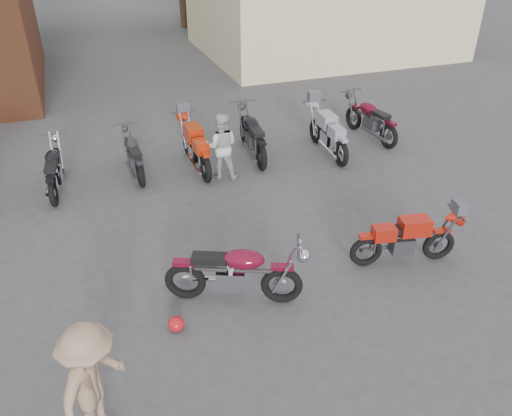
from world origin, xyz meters
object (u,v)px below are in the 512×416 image
object	(u,v)px
row_bike_7	(370,117)
row_bike_6	(328,131)
row_bike_3	(133,153)
sportbike	(407,237)
helmet	(176,324)
person_light	(222,146)
person_tan	(94,386)
vintage_motorcycle	(236,269)
row_bike_5	(252,132)
row_bike_4	(195,144)
row_bike_2	(54,167)

from	to	relation	value
row_bike_7	row_bike_6	bearing A→B (deg)	101.26
row_bike_3	row_bike_7	world-z (taller)	row_bike_7
row_bike_3	sportbike	bearing A→B (deg)	-145.16
sportbike	helmet	distance (m)	4.09
helmet	row_bike_7	xyz separation A→B (m)	(6.43, 5.35, 0.48)
person_light	person_tan	distance (m)	6.69
sportbike	person_tan	bearing A→B (deg)	-150.52
vintage_motorcycle	row_bike_5	size ratio (longest dim) A/B	0.96
vintage_motorcycle	row_bike_4	xyz separation A→B (m)	(0.58, 4.84, 0.01)
row_bike_2	row_bike_5	xyz separation A→B (m)	(4.61, 0.21, 0.07)
helmet	person_tan	world-z (taller)	person_tan
row_bike_7	row_bike_3	bearing A→B (deg)	83.19
person_light	row_bike_4	bearing A→B (deg)	-35.29
vintage_motorcycle	row_bike_7	world-z (taller)	vintage_motorcycle
sportbike	person_light	size ratio (longest dim) A/B	1.19
row_bike_2	row_bike_5	bearing A→B (deg)	-81.70
row_bike_6	row_bike_4	bearing A→B (deg)	87.16
row_bike_4	row_bike_5	distance (m)	1.49
vintage_motorcycle	row_bike_5	bearing A→B (deg)	91.45
row_bike_2	person_light	bearing A→B (deg)	-94.53
sportbike	row_bike_3	size ratio (longest dim) A/B	0.99
sportbike	row_bike_3	xyz separation A→B (m)	(-3.86, 5.05, 0.01)
vintage_motorcycle	row_bike_2	world-z (taller)	vintage_motorcycle
row_bike_6	row_bike_7	size ratio (longest dim) A/B	1.01
sportbike	row_bike_7	distance (m)	5.60
row_bike_4	vintage_motorcycle	bearing A→B (deg)	171.48
row_bike_3	row_bike_6	distance (m)	4.74
sportbike	person_light	xyz separation A→B (m)	(-2.00, 4.21, 0.24)
sportbike	row_bike_5	world-z (taller)	row_bike_5
row_bike_5	vintage_motorcycle	bearing A→B (deg)	162.44
helmet	row_bike_2	bearing A→B (deg)	106.47
sportbike	person_tan	distance (m)	5.47
vintage_motorcycle	row_bike_6	size ratio (longest dim) A/B	0.99
vintage_motorcycle	row_bike_4	size ratio (longest dim) A/B	0.99
row_bike_4	row_bike_5	world-z (taller)	row_bike_5
person_light	vintage_motorcycle	bearing A→B (deg)	97.82
row_bike_2	row_bike_6	distance (m)	6.43
vintage_motorcycle	row_bike_5	xyz separation A→B (m)	(2.06, 5.01, 0.02)
vintage_motorcycle	person_light	size ratio (longest dim) A/B	1.36
row_bike_4	row_bike_6	xyz separation A→B (m)	(3.30, -0.32, -0.00)
sportbike	row_bike_5	xyz separation A→B (m)	(-0.97, 5.06, 0.10)
person_light	row_bike_2	bearing A→B (deg)	11.44
row_bike_6	row_bike_3	bearing A→B (deg)	86.91
sportbike	person_light	world-z (taller)	person_light
vintage_motorcycle	row_bike_2	xyz separation A→B (m)	(-2.55, 4.81, -0.05)
person_tan	row_bike_4	xyz separation A→B (m)	(2.76, 6.56, -0.23)
vintage_motorcycle	row_bike_5	world-z (taller)	row_bike_5
person_tan	sportbike	bearing A→B (deg)	-36.84
vintage_motorcycle	person_tan	xyz separation A→B (m)	(-2.18, -1.71, 0.23)
row_bike_4	row_bike_5	size ratio (longest dim) A/B	0.97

